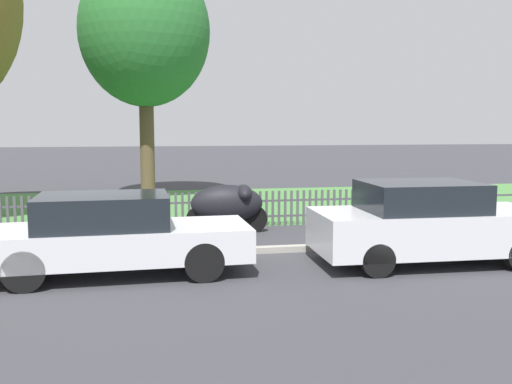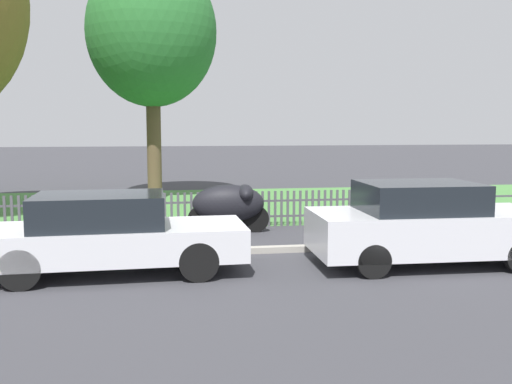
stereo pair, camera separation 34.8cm
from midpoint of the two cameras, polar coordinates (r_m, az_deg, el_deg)
ground_plane at (r=11.10m, az=-13.63°, el=-6.55°), size 120.00×120.00×0.00m
kerb_stone at (r=11.18m, az=-13.60°, el=-6.14°), size 42.21×0.20×0.12m
grass_strip at (r=18.15m, az=-11.75°, el=-1.39°), size 42.21×8.34×0.01m
park_fence at (r=13.98m, az=-12.65°, el=-1.97°), size 42.21×0.05×0.89m
parked_car_navy_estate at (r=9.86m, az=-13.41°, el=-4.06°), size 4.44×1.77×1.37m
parked_car_red_compact at (r=10.76m, az=17.53°, el=-3.05°), size 4.23×1.85×1.49m
covered_motorcycle at (r=13.33m, az=-1.85°, el=-1.13°), size 1.91×0.93×1.13m
tree_mid_park at (r=19.95m, az=-9.87°, el=15.40°), size 4.31×4.31×8.09m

